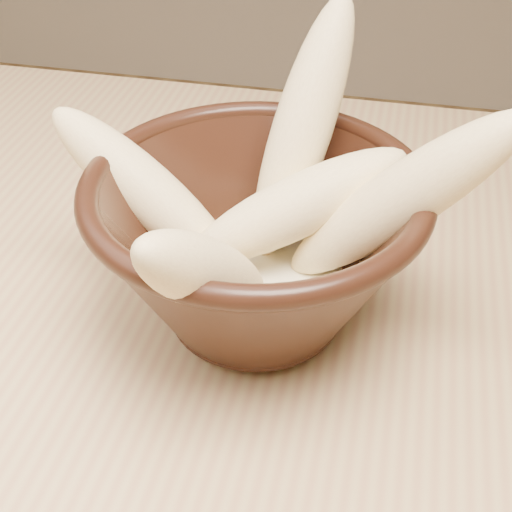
{
  "coord_description": "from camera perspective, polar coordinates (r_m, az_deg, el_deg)",
  "views": [
    {
      "loc": [
        0.17,
        -0.39,
        1.13
      ],
      "look_at": [
        0.09,
        -0.0,
        0.81
      ],
      "focal_mm": 50.0,
      "sensor_mm": 36.0,
      "label": 1
    }
  ],
  "objects": [
    {
      "name": "banana_front",
      "position": [
        0.42,
        -3.94,
        -1.51
      ],
      "size": [
        0.08,
        0.15,
        0.15
      ],
      "primitive_type": "ellipsoid",
      "rotation": [
        0.78,
        0.0,
        -0.29
      ],
      "color": "#D5B87E",
      "rests_on": "bowl"
    },
    {
      "name": "banana_upright",
      "position": [
        0.52,
        3.74,
        10.12
      ],
      "size": [
        0.09,
        0.15,
        0.19
      ],
      "primitive_type": "ellipsoid",
      "rotation": [
        0.55,
        0.0,
        2.76
      ],
      "color": "#D5B87E",
      "rests_on": "bowl"
    },
    {
      "name": "milk_puddle",
      "position": [
        0.52,
        0.0,
        -1.8
      ],
      "size": [
        0.13,
        0.13,
        0.02
      ],
      "primitive_type": "cylinder",
      "color": "#F3EBC3",
      "rests_on": "bowl"
    },
    {
      "name": "banana_across",
      "position": [
        0.49,
        3.43,
        4.01
      ],
      "size": [
        0.17,
        0.12,
        0.1
      ],
      "primitive_type": "ellipsoid",
      "rotation": [
        1.21,
        0.0,
        2.05
      ],
      "color": "#D5B87E",
      "rests_on": "bowl"
    },
    {
      "name": "bowl",
      "position": [
        0.5,
        0.0,
        0.99
      ],
      "size": [
        0.24,
        0.24,
        0.13
      ],
      "rotation": [
        0.0,
        0.0,
        -0.08
      ],
      "color": "black",
      "rests_on": "table"
    },
    {
      "name": "banana_left",
      "position": [
        0.52,
        -8.8,
        5.12
      ],
      "size": [
        0.17,
        0.08,
        0.13
      ],
      "primitive_type": "ellipsoid",
      "rotation": [
        0.97,
        0.0,
        -1.79
      ],
      "color": "#D5B87E",
      "rests_on": "bowl"
    },
    {
      "name": "banana_right",
      "position": [
        0.47,
        11.3,
        4.34
      ],
      "size": [
        0.17,
        0.05,
        0.17
      ],
      "primitive_type": "ellipsoid",
      "rotation": [
        0.75,
        0.0,
        1.52
      ],
      "color": "#D5B87E",
      "rests_on": "bowl"
    },
    {
      "name": "table",
      "position": [
        0.62,
        -8.01,
        -9.21
      ],
      "size": [
        1.2,
        0.8,
        0.75
      ],
      "color": "tan",
      "rests_on": "ground"
    }
  ]
}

